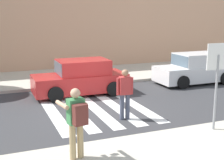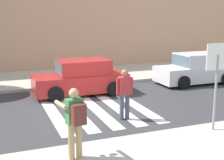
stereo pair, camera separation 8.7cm
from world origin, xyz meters
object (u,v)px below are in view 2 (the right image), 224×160
(photographer_with_backpack, at_px, (75,118))
(parked_car_white, at_px, (196,69))
(parked_car_red, at_px, (81,78))
(pedestrian_crossing, at_px, (125,92))
(stop_sign, at_px, (217,68))

(photographer_with_backpack, xyz_separation_m, parked_car_white, (8.06, 6.37, -0.44))
(parked_car_red, relative_size, parked_car_white, 1.00)
(photographer_with_backpack, xyz_separation_m, parked_car_red, (1.94, 6.37, -0.44))
(pedestrian_crossing, xyz_separation_m, parked_car_white, (5.69, 3.83, -0.25))
(stop_sign, xyz_separation_m, parked_car_red, (-2.37, 5.99, -1.29))
(stop_sign, bearing_deg, parked_car_white, 57.94)
(stop_sign, height_order, pedestrian_crossing, stop_sign)
(photographer_with_backpack, bearing_deg, stop_sign, 5.14)
(stop_sign, distance_m, photographer_with_backpack, 4.41)
(parked_car_white, bearing_deg, pedestrian_crossing, -146.06)
(parked_car_red, bearing_deg, stop_sign, -68.39)
(stop_sign, relative_size, parked_car_white, 0.63)
(parked_car_red, bearing_deg, parked_car_white, -0.00)
(photographer_with_backpack, height_order, pedestrian_crossing, photographer_with_backpack)
(pedestrian_crossing, bearing_deg, parked_car_red, 96.43)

